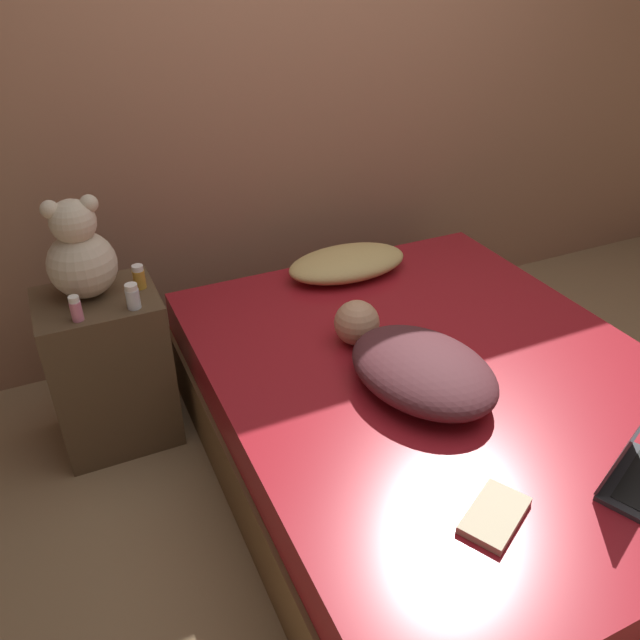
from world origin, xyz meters
The scene contains 11 objects.
ground_plane centered at (0.00, 0.00, 0.00)m, with size 12.00×12.00×0.00m, color #937551.
wall_back centered at (0.00, 1.33, 1.30)m, with size 8.00×0.06×2.60m.
bed centered at (0.00, 0.00, 0.24)m, with size 1.67×2.10×0.49m.
nightstand centered at (-1.13, 0.75, 0.34)m, with size 0.46×0.39×0.68m.
pillow centered at (0.02, 0.85, 0.55)m, with size 0.59×0.33×0.12m.
person_lying centered at (-0.14, 0.00, 0.57)m, with size 0.54×0.78×0.18m.
teddy_bear centered at (-1.14, 0.79, 0.85)m, with size 0.26×0.26×0.40m.
bottle_pink centered at (-1.20, 0.61, 0.73)m, with size 0.04×0.04×0.10m.
bottle_amber centered at (-0.95, 0.76, 0.73)m, with size 0.05×0.05×0.10m.
bottle_clear centered at (-1.00, 0.61, 0.73)m, with size 0.05×0.05×0.10m.
book centered at (-0.27, -0.64, 0.50)m, with size 0.26×0.22×0.02m.
Camera 1 is at (-1.22, -1.51, 1.88)m, focal length 35.00 mm.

